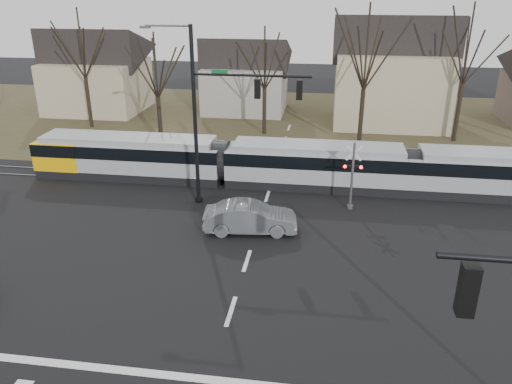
# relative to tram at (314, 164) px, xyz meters

# --- Properties ---
(ground) EXTENTS (140.00, 140.00, 0.00)m
(ground) POSITION_rel_tram_xyz_m (-2.76, -16.00, -1.54)
(ground) COLOR black
(grass_verge) EXTENTS (140.00, 28.00, 0.01)m
(grass_verge) POSITION_rel_tram_xyz_m (-2.76, 16.00, -1.53)
(grass_verge) COLOR #38331E
(grass_verge) RESTS_ON ground
(stop_line) EXTENTS (28.00, 0.35, 0.01)m
(stop_line) POSITION_rel_tram_xyz_m (-2.76, -17.80, -1.53)
(stop_line) COLOR silver
(stop_line) RESTS_ON ground
(lane_dashes) EXTENTS (0.18, 30.00, 0.01)m
(lane_dashes) POSITION_rel_tram_xyz_m (-2.76, -0.00, -1.53)
(lane_dashes) COLOR silver
(lane_dashes) RESTS_ON ground
(rail_pair) EXTENTS (90.00, 1.52, 0.06)m
(rail_pair) POSITION_rel_tram_xyz_m (-2.76, -0.20, -1.51)
(rail_pair) COLOR #59595E
(rail_pair) RESTS_ON ground
(tram) EXTENTS (37.17, 2.76, 2.82)m
(tram) POSITION_rel_tram_xyz_m (0.00, 0.00, 0.00)
(tram) COLOR gray
(tram) RESTS_ON ground
(sedan) EXTENTS (2.89, 5.30, 1.61)m
(sedan) POSITION_rel_tram_xyz_m (-3.07, -6.95, -0.73)
(sedan) COLOR slate
(sedan) RESTS_ON ground
(signal_pole_far) EXTENTS (9.28, 0.44, 10.20)m
(signal_pole_far) POSITION_rel_tram_xyz_m (-5.17, -3.50, 4.16)
(signal_pole_far) COLOR black
(signal_pole_far) RESTS_ON ground
(rail_crossing_signal) EXTENTS (1.08, 0.36, 4.00)m
(rail_crossing_signal) POSITION_rel_tram_xyz_m (2.24, -3.21, 0.35)
(rail_crossing_signal) COLOR #59595B
(rail_crossing_signal) RESTS_ON ground
(tree_row) EXTENTS (59.20, 7.20, 10.00)m
(tree_row) POSITION_rel_tram_xyz_m (-0.76, 10.00, 3.46)
(tree_row) COLOR black
(tree_row) RESTS_ON ground
(house_a) EXTENTS (9.72, 8.64, 8.60)m
(house_a) POSITION_rel_tram_xyz_m (-22.76, 18.00, 2.93)
(house_a) COLOR tan
(house_a) RESTS_ON ground
(house_b) EXTENTS (8.64, 7.56, 7.65)m
(house_b) POSITION_rel_tram_xyz_m (-7.76, 20.00, 2.43)
(house_b) COLOR gray
(house_b) RESTS_ON ground
(house_c) EXTENTS (10.80, 8.64, 10.10)m
(house_c) POSITION_rel_tram_xyz_m (6.24, 17.00, 3.70)
(house_c) COLOR tan
(house_c) RESTS_ON ground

